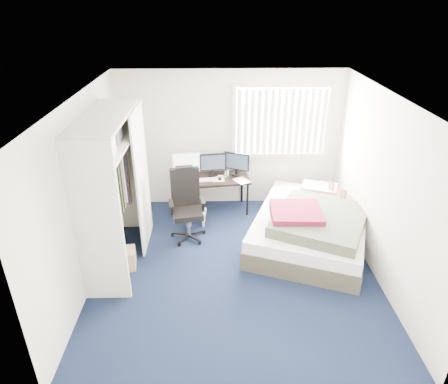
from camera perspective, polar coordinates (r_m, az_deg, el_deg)
name	(u,v)px	position (r m, az deg, el deg)	size (l,w,h in m)	color
ground	(234,267)	(6.00, 1.51, -10.69)	(4.20, 4.20, 0.00)	black
room_shell	(236,174)	(5.22, 1.70, 2.61)	(4.20, 4.20, 4.20)	silver
window_assembly	(281,122)	(7.20, 8.17, 9.93)	(1.72, 0.09, 1.32)	white
closet	(114,178)	(5.70, -15.50, 1.99)	(0.64, 1.84, 2.22)	beige
desk	(211,175)	(7.15, -1.82, 2.43)	(1.42, 0.80, 1.13)	black
office_chair	(187,211)	(6.51, -5.31, -2.73)	(0.64, 0.64, 1.18)	black
footstool	(197,214)	(6.94, -3.88, -3.15)	(0.33, 0.27, 0.26)	white
nightstand	(335,198)	(7.01, 15.54, -0.86)	(0.72, 0.95, 0.76)	brown
bed	(311,226)	(6.52, 12.34, -4.76)	(2.36, 2.68, 0.73)	#3E392C
pine_box	(122,259)	(6.10, -14.40, -9.25)	(0.39, 0.29, 0.29)	#A07D50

